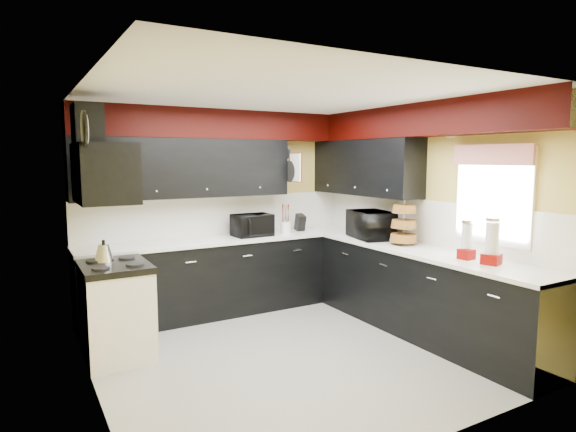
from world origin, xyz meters
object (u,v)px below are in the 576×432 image
object	(u,v)px
toaster_oven	(253,225)
microwave	(371,225)
kettle	(104,253)
utensil_crock	(286,227)
knife_block	(300,223)

from	to	relation	value
toaster_oven	microwave	size ratio (longest dim) A/B	0.78
toaster_oven	kettle	world-z (taller)	toaster_oven
utensil_crock	toaster_oven	bearing A→B (deg)	-179.94
microwave	utensil_crock	size ratio (longest dim) A/B	4.09
kettle	toaster_oven	bearing A→B (deg)	16.66
microwave	kettle	xyz separation A→B (m)	(-3.05, 0.33, -0.11)
microwave	utensil_crock	bearing A→B (deg)	50.08
microwave	knife_block	size ratio (longest dim) A/B	2.72
toaster_oven	utensil_crock	bearing A→B (deg)	-1.45
kettle	microwave	bearing A→B (deg)	-6.18
utensil_crock	knife_block	bearing A→B (deg)	13.95
knife_block	utensil_crock	bearing A→B (deg)	-159.23
microwave	utensil_crock	xyz separation A→B (m)	(-0.70, 0.89, -0.09)
toaster_oven	knife_block	bearing A→B (deg)	3.55
utensil_crock	knife_block	size ratio (longest dim) A/B	0.67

